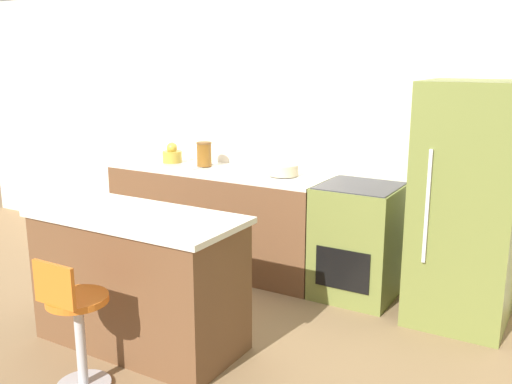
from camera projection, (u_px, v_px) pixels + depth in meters
The scene contains 10 objects.
ground_plane at pixel (227, 283), 5.06m from camera, with size 14.00×14.00×0.00m, color #8E704C.
wall_back at pixel (265, 129), 5.34m from camera, with size 8.00×0.06×2.60m.
back_counter at pixel (217, 218), 5.40m from camera, with size 2.14×0.63×0.95m.
kitchen_island at pixel (139, 279), 3.90m from camera, with size 1.47×0.69×0.94m.
oven_range at pixel (358, 241), 4.70m from camera, with size 0.64×0.65×0.95m.
refrigerator at pixel (466, 205), 4.17m from camera, with size 0.70×0.73×1.80m.
stool_chair at pixel (76, 325), 3.34m from camera, with size 0.36×0.36×0.84m.
kettle at pixel (172, 155), 5.58m from camera, with size 0.19×0.19×0.20m.
mixing_bowl at pixel (284, 170), 4.98m from camera, with size 0.26×0.26×0.09m.
canister_jar at pixel (204, 154), 5.38m from camera, with size 0.15×0.15×0.23m.
Camera 1 is at (2.63, -3.96, 1.95)m, focal length 40.00 mm.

